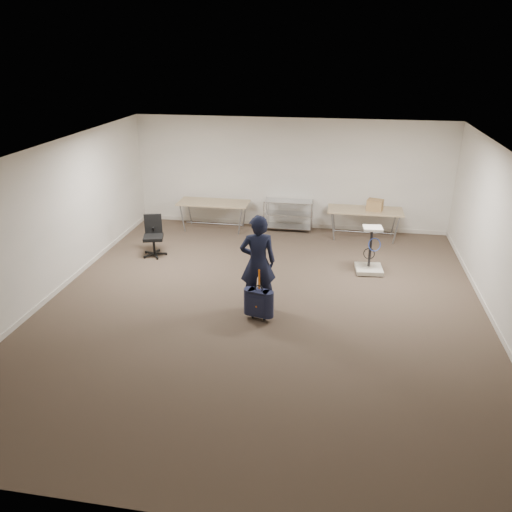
# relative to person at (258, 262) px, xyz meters

# --- Properties ---
(ground) EXTENTS (9.00, 9.00, 0.00)m
(ground) POSITION_rel_person_xyz_m (0.09, -0.01, -0.88)
(ground) COLOR #403427
(ground) RESTS_ON ground
(room_shell) EXTENTS (8.00, 9.00, 9.00)m
(room_shell) POSITION_rel_person_xyz_m (0.09, 1.37, -0.83)
(room_shell) COLOR white
(room_shell) RESTS_ON ground
(folding_table_left) EXTENTS (1.80, 0.75, 0.73)m
(folding_table_left) POSITION_rel_person_xyz_m (-1.81, 3.94, -0.20)
(folding_table_left) COLOR #977C5D
(folding_table_left) RESTS_ON ground
(folding_table_right) EXTENTS (1.80, 0.75, 0.73)m
(folding_table_right) POSITION_rel_person_xyz_m (1.99, 3.94, -0.20)
(folding_table_right) COLOR #977C5D
(folding_table_right) RESTS_ON ground
(wire_shelf) EXTENTS (1.22, 0.47, 0.80)m
(wire_shelf) POSITION_rel_person_xyz_m (0.09, 4.19, -0.44)
(wire_shelf) COLOR silver
(wire_shelf) RESTS_ON ground
(person) EXTENTS (0.72, 0.56, 1.76)m
(person) POSITION_rel_person_xyz_m (0.00, 0.00, 0.00)
(person) COLOR black
(person) RESTS_ON ground
(suitcase) EXTENTS (0.38, 0.27, 0.95)m
(suitcase) POSITION_rel_person_xyz_m (0.09, -0.46, -0.56)
(suitcase) COLOR black
(suitcase) RESTS_ON ground
(office_chair) EXTENTS (0.56, 0.56, 0.92)m
(office_chair) POSITION_rel_person_xyz_m (-2.73, 2.02, -0.60)
(office_chair) COLOR black
(office_chair) RESTS_ON ground
(equipment_cart) EXTENTS (0.59, 0.59, 1.00)m
(equipment_cart) POSITION_rel_person_xyz_m (2.06, 1.89, -0.61)
(equipment_cart) COLOR beige
(equipment_cart) RESTS_ON ground
(cardboard_box) EXTENTS (0.42, 0.36, 0.27)m
(cardboard_box) POSITION_rel_person_xyz_m (2.21, 3.92, -0.01)
(cardboard_box) COLOR olive
(cardboard_box) RESTS_ON folding_table_right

